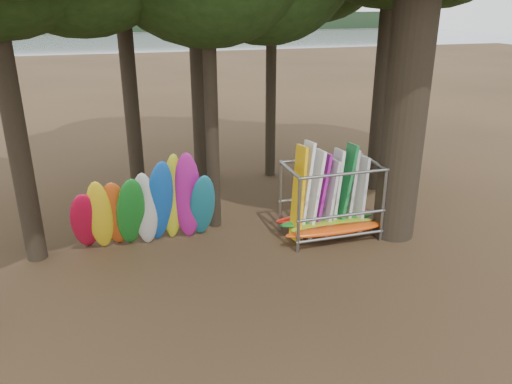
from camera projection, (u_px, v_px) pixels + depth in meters
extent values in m
plane|color=#47331E|center=(269.00, 259.00, 13.56)|extent=(120.00, 120.00, 0.00)
plane|color=gray|center=(130.00, 53.00, 67.19)|extent=(160.00, 160.00, 0.00)
cube|color=black|center=(115.00, 23.00, 111.16)|extent=(160.00, 4.00, 4.00)
cylinder|color=black|center=(2.00, 56.00, 11.74)|extent=(0.53, 0.53, 10.69)
cylinder|color=black|center=(125.00, 34.00, 16.19)|extent=(0.51, 0.51, 11.15)
cylinder|color=black|center=(197.00, 8.00, 17.51)|extent=(0.67, 0.67, 12.69)
cylinder|color=black|center=(271.00, 34.00, 18.24)|extent=(0.40, 0.40, 10.88)
cylinder|color=black|center=(210.00, 60.00, 13.85)|extent=(0.39, 0.39, 10.06)
cylinder|color=black|center=(387.00, 21.00, 16.67)|extent=(0.53, 0.53, 11.86)
cylinder|color=black|center=(416.00, 12.00, 12.79)|extent=(1.20, 1.20, 12.58)
ellipsoid|color=#B40B2D|center=(85.00, 222.00, 13.33)|extent=(0.85, 1.74, 2.28)
ellipsoid|color=yellow|center=(100.00, 216.00, 13.24)|extent=(0.68, 1.58, 2.56)
ellipsoid|color=#CB4E18|center=(116.00, 215.00, 13.52)|extent=(0.83, 1.58, 2.45)
ellipsoid|color=#177924|center=(131.00, 213.00, 13.39)|extent=(0.91, 1.90, 2.65)
ellipsoid|color=#B8B8B2|center=(145.00, 210.00, 13.64)|extent=(0.77, 1.27, 2.56)
ellipsoid|color=#1350B4|center=(159.00, 203.00, 13.68)|extent=(0.94, 1.67, 2.91)
ellipsoid|color=gold|center=(173.00, 198.00, 13.93)|extent=(0.67, 1.21, 2.93)
ellipsoid|color=#A21A7F|center=(188.00, 197.00, 13.92)|extent=(0.91, 1.36, 3.00)
ellipsoid|color=#19738D|center=(202.00, 206.00, 14.10)|extent=(0.78, 1.59, 2.42)
ellipsoid|color=#D6440B|center=(337.00, 229.00, 14.35)|extent=(3.17, 0.55, 0.24)
ellipsoid|color=#94B618|center=(333.00, 225.00, 14.61)|extent=(2.63, 0.55, 0.24)
ellipsoid|color=#1A7722|center=(327.00, 220.00, 14.98)|extent=(2.99, 0.55, 0.24)
ellipsoid|color=red|center=(323.00, 216.00, 15.25)|extent=(3.06, 0.55, 0.24)
cube|color=#F1B20C|center=(298.00, 194.00, 14.26)|extent=(0.39, 0.82, 2.82)
cube|color=white|center=(304.00, 190.00, 14.51)|extent=(0.53, 0.82, 2.87)
cube|color=white|center=(314.00, 195.00, 14.46)|extent=(0.53, 0.79, 2.64)
cube|color=#8F1788|center=(319.00, 194.00, 14.70)|extent=(0.57, 0.79, 2.49)
cube|color=silver|center=(329.00, 198.00, 14.67)|extent=(0.46, 0.77, 2.31)
cube|color=white|center=(334.00, 191.00, 14.85)|extent=(0.39, 0.77, 2.55)
cube|color=#197135|center=(344.00, 189.00, 14.75)|extent=(0.60, 0.79, 2.73)
cube|color=silver|center=(350.00, 190.00, 14.97)|extent=(0.41, 0.76, 2.54)
cube|color=silver|center=(360.00, 195.00, 14.92)|extent=(0.32, 0.78, 2.34)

